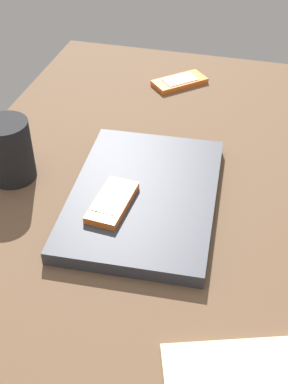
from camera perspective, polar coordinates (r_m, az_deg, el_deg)
name	(u,v)px	position (r cm, az deg, el deg)	size (l,w,h in cm)	color
desk_surface	(171,222)	(81.18, 3.08, -3.41)	(120.00, 80.00, 3.00)	brown
laptop_closed	(144,196)	(81.81, 0.00, -0.46)	(32.82, 22.94, 2.29)	#33353D
cell_phone_on_laptop	(112,202)	(78.13, -3.60, -1.15)	(11.05, 5.87, 1.30)	orange
cell_phone_on_desk	(180,82)	(116.32, 4.03, 12.31)	(12.18, 12.48, 1.26)	orange
pen_cup	(9,151)	(87.49, -14.97, 4.54)	(7.78, 7.78, 10.83)	black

